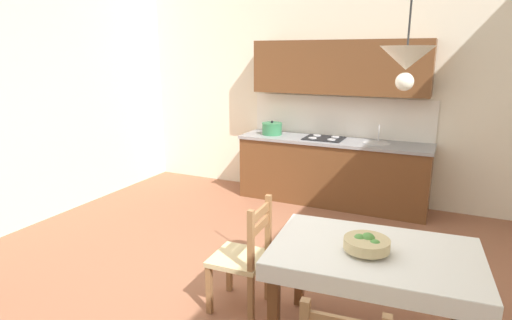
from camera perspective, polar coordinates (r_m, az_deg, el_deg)
The scene contains 7 objects.
ground_plane at distance 3.77m, azimuth -2.26°, elevation -19.02°, with size 6.65×6.55×0.10m, color #935B42.
wall_back at distance 6.01m, azimuth 11.37°, elevation 13.81°, with size 6.65×0.12×4.01m, color silver.
kitchen_cabinetry at distance 5.79m, azimuth 10.48°, elevation 2.41°, with size 2.57×0.63×2.20m.
dining_table at distance 3.01m, azimuth 15.70°, elevation -13.97°, with size 1.44×1.01×0.75m.
dining_chair_tv_side at distance 3.42m, azimuth -1.67°, elevation -13.18°, with size 0.44×0.44×0.93m.
fruit_bowl at distance 2.88m, azimuth 14.86°, elevation -10.99°, with size 0.30×0.30×0.12m.
pendant_lamp at distance 2.71m, azimuth 19.83°, elevation 12.75°, with size 0.32×0.32×0.80m.
Camera 1 is at (1.47, -2.79, 2.02)m, focal length 29.33 mm.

